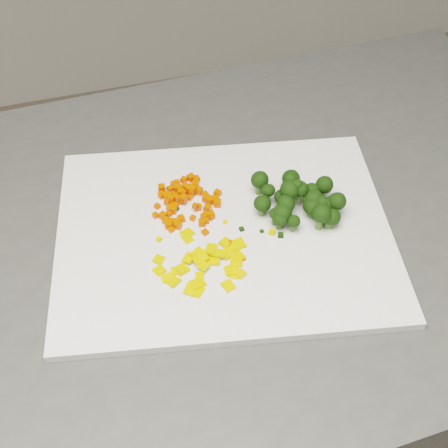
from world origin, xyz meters
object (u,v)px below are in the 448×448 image
object	(u,v)px
pepper_pile	(201,256)
carrot_pile	(184,196)
cutting_board	(224,233)
counter_block	(247,389)
broccoli_pile	(298,191)

from	to	relation	value
pepper_pile	carrot_pile	bearing A→B (deg)	87.57
cutting_board	carrot_pile	world-z (taller)	carrot_pile
counter_block	cutting_board	world-z (taller)	cutting_board
counter_block	carrot_pile	size ratio (longest dim) A/B	10.27
pepper_pile	broccoli_pile	size ratio (longest dim) A/B	0.97
cutting_board	carrot_pile	xyz separation A→B (m)	(-0.03, 0.06, 0.02)
counter_block	cutting_board	xyz separation A→B (m)	(-0.05, -0.02, 0.46)
counter_block	broccoli_pile	size ratio (longest dim) A/B	8.56
counter_block	cutting_board	size ratio (longest dim) A/B	2.28
carrot_pile	pepper_pile	world-z (taller)	carrot_pile
broccoli_pile	pepper_pile	bearing A→B (deg)	-159.30
cutting_board	counter_block	bearing A→B (deg)	22.66
cutting_board	pepper_pile	size ratio (longest dim) A/B	3.88
carrot_pile	broccoli_pile	bearing A→B (deg)	-17.92
carrot_pile	counter_block	bearing A→B (deg)	-22.97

